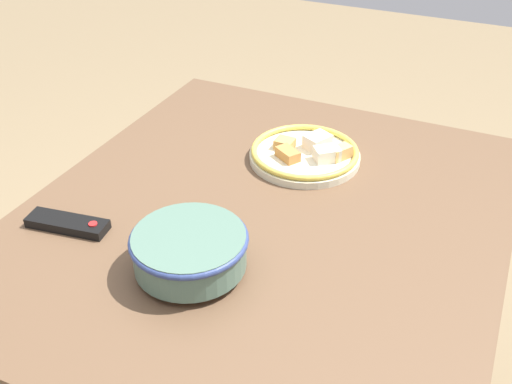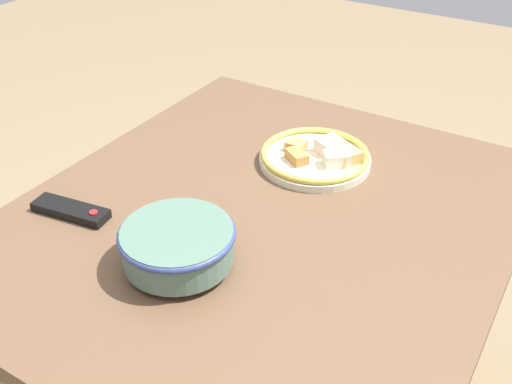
{
  "view_description": "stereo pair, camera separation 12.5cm",
  "coord_description": "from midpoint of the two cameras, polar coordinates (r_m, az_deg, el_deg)",
  "views": [
    {
      "loc": [
        -0.94,
        -0.41,
        1.5
      ],
      "look_at": [
        0.01,
        0.02,
        0.8
      ],
      "focal_mm": 42.0,
      "sensor_mm": 36.0,
      "label": 1
    },
    {
      "loc": [
        -0.88,
        -0.52,
        1.5
      ],
      "look_at": [
        0.01,
        0.02,
        0.8
      ],
      "focal_mm": 42.0,
      "sensor_mm": 36.0,
      "label": 2
    }
  ],
  "objects": [
    {
      "name": "dining_table",
      "position": [
        1.32,
        3.38,
        -5.38
      ],
      "size": [
        1.12,
        0.98,
        0.76
      ],
      "color": "brown",
      "rests_on": "ground_plane"
    },
    {
      "name": "tv_remote",
      "position": [
        1.29,
        -14.62,
        -1.8
      ],
      "size": [
        0.07,
        0.18,
        0.02
      ],
      "rotation": [
        0.0,
        0.0,
        3.29
      ],
      "color": "black",
      "rests_on": "dining_table"
    },
    {
      "name": "noodle_bowl",
      "position": [
        1.1,
        -4.24,
        -5.12
      ],
      "size": [
        0.22,
        0.22,
        0.08
      ],
      "color": "#4C6B5B",
      "rests_on": "dining_table"
    },
    {
      "name": "food_plate",
      "position": [
        1.43,
        8.36,
        3.23
      ],
      "size": [
        0.27,
        0.27,
        0.05
      ],
      "color": "beige",
      "rests_on": "dining_table"
    }
  ]
}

